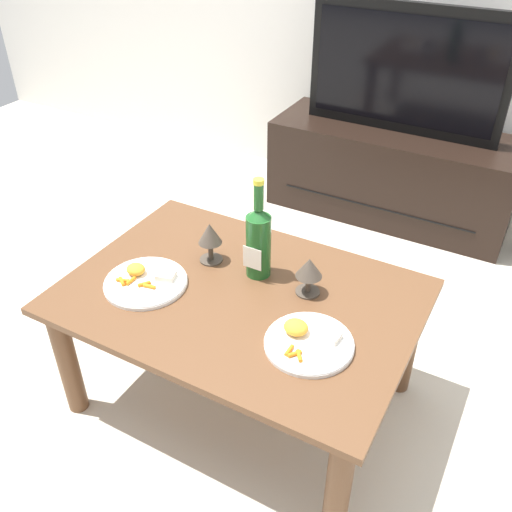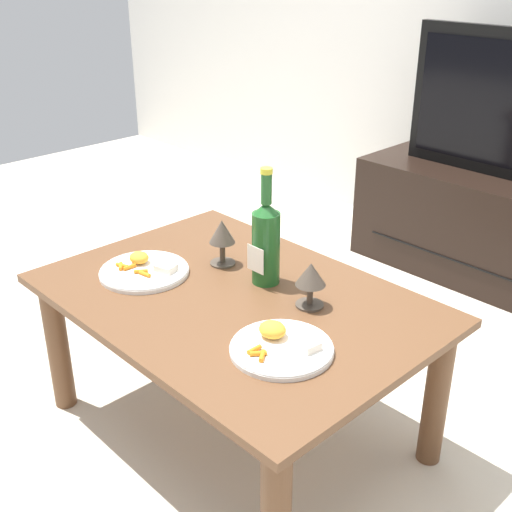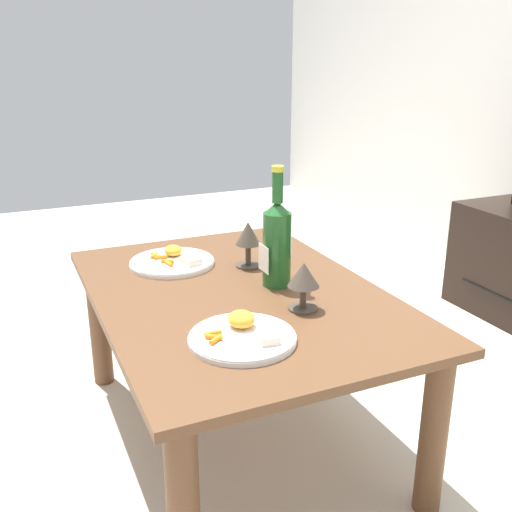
{
  "view_description": "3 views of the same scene",
  "coord_description": "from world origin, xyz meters",
  "px_view_note": "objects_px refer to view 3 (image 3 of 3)",
  "views": [
    {
      "loc": [
        0.72,
        -1.19,
        1.61
      ],
      "look_at": [
        0.02,
        0.08,
        0.59
      ],
      "focal_mm": 39.26,
      "sensor_mm": 36.0,
      "label": 1
    },
    {
      "loc": [
        1.22,
        -1.08,
        1.38
      ],
      "look_at": [
        0.01,
        0.08,
        0.59
      ],
      "focal_mm": 45.71,
      "sensor_mm": 36.0,
      "label": 2
    },
    {
      "loc": [
        1.45,
        -0.59,
        1.13
      ],
      "look_at": [
        0.03,
        0.05,
        0.59
      ],
      "focal_mm": 41.34,
      "sensor_mm": 36.0,
      "label": 3
    }
  ],
  "objects_px": {
    "dining_table": "(238,318)",
    "goblet_left": "(248,236)",
    "dinner_plate_left": "(173,261)",
    "wine_bottle": "(278,241)",
    "goblet_right": "(304,278)",
    "dinner_plate_right": "(243,335)"
  },
  "relations": [
    {
      "from": "wine_bottle",
      "to": "dinner_plate_left",
      "type": "relative_size",
      "value": 1.3
    },
    {
      "from": "goblet_right",
      "to": "dinner_plate_right",
      "type": "bearing_deg",
      "value": -65.15
    },
    {
      "from": "dinner_plate_left",
      "to": "goblet_left",
      "type": "bearing_deg",
      "value": 61.83
    },
    {
      "from": "wine_bottle",
      "to": "dining_table",
      "type": "bearing_deg",
      "value": -91.86
    },
    {
      "from": "goblet_right",
      "to": "dinner_plate_left",
      "type": "bearing_deg",
      "value": -155.87
    },
    {
      "from": "goblet_left",
      "to": "dinner_plate_left",
      "type": "distance_m",
      "value": 0.26
    },
    {
      "from": "dining_table",
      "to": "dinner_plate_left",
      "type": "xyz_separation_m",
      "value": [
        -0.29,
        -0.1,
        0.09
      ]
    },
    {
      "from": "dinner_plate_left",
      "to": "dining_table",
      "type": "bearing_deg",
      "value": 19.5
    },
    {
      "from": "goblet_right",
      "to": "dinner_plate_right",
      "type": "relative_size",
      "value": 0.51
    },
    {
      "from": "goblet_left",
      "to": "dinner_plate_right",
      "type": "distance_m",
      "value": 0.52
    },
    {
      "from": "goblet_left",
      "to": "goblet_right",
      "type": "height_order",
      "value": "goblet_left"
    },
    {
      "from": "dining_table",
      "to": "goblet_left",
      "type": "height_order",
      "value": "goblet_left"
    },
    {
      "from": "dinner_plate_left",
      "to": "wine_bottle",
      "type": "bearing_deg",
      "value": 37.45
    },
    {
      "from": "dinner_plate_left",
      "to": "dinner_plate_right",
      "type": "distance_m",
      "value": 0.58
    },
    {
      "from": "dining_table",
      "to": "wine_bottle",
      "type": "xyz_separation_m",
      "value": [
        0.0,
        0.12,
        0.22
      ]
    },
    {
      "from": "wine_bottle",
      "to": "dinner_plate_right",
      "type": "relative_size",
      "value": 1.37
    },
    {
      "from": "dining_table",
      "to": "dinner_plate_left",
      "type": "distance_m",
      "value": 0.33
    },
    {
      "from": "goblet_left",
      "to": "wine_bottle",
      "type": "bearing_deg",
      "value": 4.05
    },
    {
      "from": "dining_table",
      "to": "dinner_plate_right",
      "type": "xyz_separation_m",
      "value": [
        0.29,
        -0.1,
        0.1
      ]
    },
    {
      "from": "dining_table",
      "to": "dinner_plate_left",
      "type": "bearing_deg",
      "value": -160.5
    },
    {
      "from": "dining_table",
      "to": "goblet_right",
      "type": "height_order",
      "value": "goblet_right"
    },
    {
      "from": "goblet_left",
      "to": "goblet_right",
      "type": "relative_size",
      "value": 1.13
    }
  ]
}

